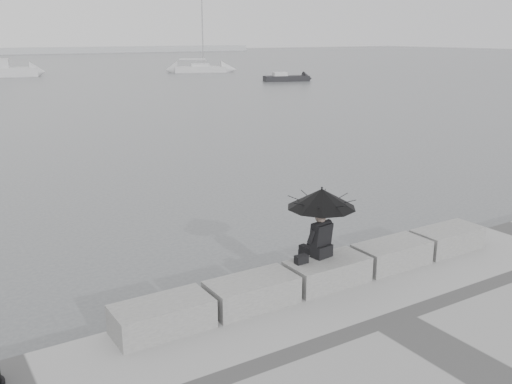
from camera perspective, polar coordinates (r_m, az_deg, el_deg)
ground at (r=11.74m, az=5.62°, el=-10.57°), size 360.00×360.00×0.00m
stone_block_far_left at (r=9.53m, az=-9.36°, el=-12.22°), size 1.60×0.80×0.50m
stone_block_left at (r=10.21m, az=-0.41°, el=-10.02°), size 1.60×0.80×0.50m
stone_block_centre at (r=11.11m, az=7.15°, el=-7.94°), size 1.60×0.80×0.50m
stone_block_right at (r=12.19m, az=13.41°, el=-6.09°), size 1.60×0.80×0.50m
stone_block_far_right at (r=13.39m, az=18.58°, el=-4.50°), size 1.60×0.80×0.50m
seated_person at (r=10.84m, az=6.58°, el=-1.30°), size 1.32×1.32×1.39m
bag at (r=10.78m, az=4.56°, el=-6.73°), size 0.25×0.14×0.16m
sailboat_right at (r=81.12m, az=-5.60°, el=12.21°), size 7.43×4.89×12.90m
small_motorboat at (r=65.51m, az=3.05°, el=11.29°), size 5.33×3.04×1.10m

